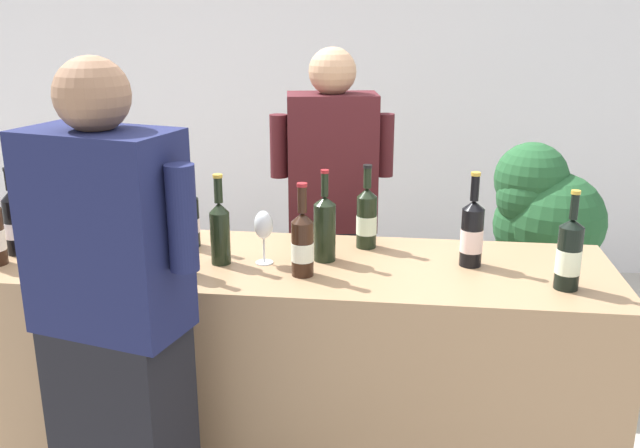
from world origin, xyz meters
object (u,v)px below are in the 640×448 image
at_px(wine_bottle_1, 81,230).
at_px(wine_bottle_6, 121,232).
at_px(wine_bottle_0, 220,230).
at_px(wine_bottle_8, 367,218).
at_px(wine_bottle_7, 472,233).
at_px(wine_bottle_10, 182,244).
at_px(wine_bottle_3, 569,254).
at_px(potted_shrub, 538,241).
at_px(wine_glass, 264,227).
at_px(ice_bucket, 124,214).
at_px(wine_bottle_11, 189,218).
at_px(person_guest, 117,356).
at_px(wine_bottle_5, 14,222).
at_px(person_server, 332,234).
at_px(wine_bottle_4, 302,243).
at_px(wine_bottle_2, 325,227).

relative_size(wine_bottle_1, wine_bottle_6, 1.05).
bearing_deg(wine_bottle_0, wine_bottle_8, 25.90).
xyz_separation_m(wine_bottle_7, wine_bottle_10, (-1.01, -0.23, -0.01)).
bearing_deg(wine_bottle_7, wine_bottle_6, -174.82).
distance_m(wine_bottle_3, potted_shrub, 1.15).
distance_m(wine_bottle_3, wine_bottle_7, 0.35).
height_order(wine_glass, ice_bucket, wine_glass).
distance_m(wine_bottle_11, person_guest, 0.78).
distance_m(wine_bottle_6, ice_bucket, 0.29).
relative_size(wine_bottle_0, ice_bucket, 1.43).
bearing_deg(wine_bottle_5, wine_bottle_1, -8.76).
bearing_deg(person_server, wine_bottle_6, -132.73).
xyz_separation_m(wine_bottle_4, wine_bottle_7, (0.59, 0.17, 0.01)).
distance_m(wine_bottle_3, wine_bottle_8, 0.77).
distance_m(wine_bottle_1, wine_bottle_11, 0.40).
bearing_deg(wine_bottle_8, wine_bottle_0, -154.10).
bearing_deg(wine_bottle_5, wine_bottle_11, 15.25).
bearing_deg(wine_bottle_4, wine_bottle_7, 16.38).
bearing_deg(person_guest, wine_bottle_1, 122.78).
bearing_deg(wine_bottle_1, wine_bottle_0, 4.34).
distance_m(wine_bottle_8, person_guest, 1.09).
distance_m(wine_bottle_4, wine_bottle_7, 0.62).
bearing_deg(wine_bottle_10, wine_bottle_6, 157.80).
distance_m(wine_bottle_5, potted_shrub, 2.37).
height_order(wine_bottle_3, person_server, person_server).
bearing_deg(person_guest, wine_bottle_8, 50.00).
bearing_deg(wine_bottle_3, potted_shrub, 84.22).
xyz_separation_m(wine_bottle_3, wine_bottle_4, (-0.89, 0.01, -0.00)).
bearing_deg(wine_bottle_8, wine_bottle_4, -121.46).
distance_m(wine_bottle_5, person_guest, 0.88).
height_order(wine_bottle_3, wine_bottle_6, wine_bottle_3).
xyz_separation_m(wine_bottle_11, person_server, (0.50, 0.56, -0.22)).
relative_size(wine_bottle_4, person_server, 0.20).
relative_size(wine_bottle_2, wine_bottle_3, 1.02).
height_order(wine_bottle_6, wine_bottle_10, same).
xyz_separation_m(wine_bottle_3, wine_bottle_5, (-2.01, 0.10, 0.01)).
distance_m(wine_bottle_1, wine_bottle_8, 1.07).
bearing_deg(ice_bucket, person_server, 31.20).
relative_size(wine_bottle_1, wine_bottle_8, 0.99).
relative_size(wine_bottle_0, wine_bottle_6, 1.08).
height_order(wine_bottle_5, ice_bucket, wine_bottle_5).
distance_m(wine_bottle_7, wine_bottle_11, 1.09).
height_order(wine_bottle_0, wine_bottle_3, wine_bottle_3).
height_order(wine_glass, potted_shrub, potted_shrub).
xyz_separation_m(wine_bottle_1, wine_bottle_10, (0.41, -0.09, -0.01)).
bearing_deg(wine_bottle_3, person_guest, -160.86).
height_order(wine_bottle_6, person_server, person_server).
height_order(person_guest, potted_shrub, person_guest).
bearing_deg(wine_bottle_4, person_guest, -134.79).
bearing_deg(wine_bottle_7, wine_bottle_4, -163.62).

